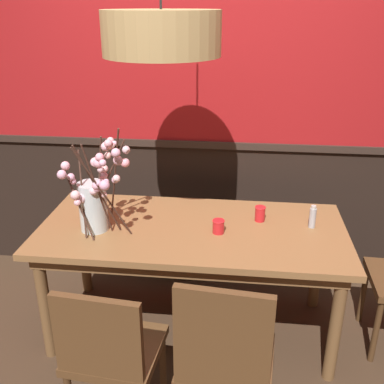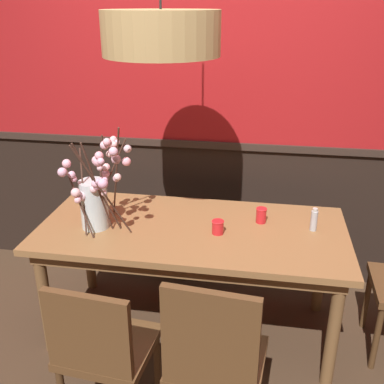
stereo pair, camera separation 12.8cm
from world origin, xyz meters
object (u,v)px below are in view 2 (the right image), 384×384
Objects in this scene: dining_table at (192,239)px; chair_near_side_left at (102,348)px; condiment_bottle at (314,220)px; chair_far_side_left at (180,201)px; vase_with_blossoms at (96,196)px; pendant_lamp at (161,33)px; chair_near_side_right at (214,360)px; candle_holder_nearer_edge at (218,227)px; candle_holder_nearer_center at (261,215)px.

chair_near_side_left reaches higher than dining_table.
condiment_bottle is (0.71, 0.08, 0.15)m from dining_table.
condiment_bottle is (0.95, -0.74, 0.27)m from chair_far_side_left.
vase_with_blossoms is 0.99m from pendant_lamp.
chair_near_side_right reaches higher than candle_holder_nearer_edge.
dining_table is 0.88m from chair_near_side_left.
condiment_bottle reaches higher than chair_near_side_left.
chair_near_side_left is 0.89m from vase_with_blossoms.
condiment_bottle reaches higher than dining_table.
condiment_bottle is at bearing -37.97° from chair_far_side_left.
candle_holder_nearer_edge is at bearing 95.87° from chair_near_side_right.
chair_near_side_left is at bearing -69.79° from vase_with_blossoms.
chair_far_side_left reaches higher than candle_holder_nearer_center.
condiment_bottle is at bearing 6.61° from dining_table.
chair_near_side_right reaches higher than chair_near_side_left.
chair_near_side_left is at bearing 177.23° from chair_near_side_right.
chair_far_side_left is at bearing 95.78° from pendant_lamp.
chair_far_side_left reaches higher than dining_table.
condiment_bottle reaches higher than candle_holder_nearer_center.
dining_table is 2.08× the size of pendant_lamp.
chair_near_side_right is 1.16m from vase_with_blossoms.
vase_with_blossoms is (-0.55, -0.10, 0.29)m from dining_table.
vase_with_blossoms is 0.73m from candle_holder_nearer_edge.
candle_holder_nearer_center is 0.67× the size of condiment_bottle.
chair_far_side_left reaches higher than condiment_bottle.
condiment_bottle is at bearing 9.15° from pendant_lamp.
chair_far_side_left is 6.88× the size of condiment_bottle.
pendant_lamp is (0.40, 0.04, 0.90)m from vase_with_blossoms.
chair_far_side_left is at bearing 106.01° from chair_near_side_right.
vase_with_blossoms is 1.28m from condiment_bottle.
vase_with_blossoms reaches higher than candle_holder_nearer_edge.
condiment_bottle is at bearing 8.12° from vase_with_blossoms.
vase_with_blossoms is at bearing -176.42° from candle_holder_nearer_edge.
dining_table is 0.21m from candle_holder_nearer_edge.
condiment_bottle is at bearing -9.52° from candle_holder_nearer_center.
chair_near_side_left is (-0.05, -1.64, -0.04)m from chair_far_side_left.
candle_holder_nearer_center reaches higher than dining_table.
vase_with_blossoms is at bearing -169.95° from dining_table.
pendant_lamp is at bearing -179.52° from candle_holder_nearer_edge.
chair_near_side_right is at bearing -63.69° from pendant_lamp.
chair_near_side_right is 11.77× the size of candle_holder_nearer_edge.
vase_with_blossoms reaches higher than candle_holder_nearer_center.
dining_table is 0.86m from chair_far_side_left.
dining_table is 0.73m from condiment_bottle.
chair_near_side_left is 6.23× the size of condiment_bottle.
condiment_bottle is (0.55, 0.14, 0.02)m from candle_holder_nearer_edge.
chair_far_side_left is 10.24× the size of candle_holder_nearer_center.
pendant_lamp reaches higher than candle_holder_nearer_edge.
dining_table is 1.20m from pendant_lamp.
chair_near_side_left is at bearing -109.35° from dining_table.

